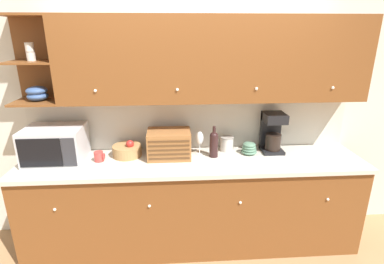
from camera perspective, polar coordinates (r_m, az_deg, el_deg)
ground_plane at (r=3.56m, az=-0.25°, el=-16.77°), size 24.00×24.00×0.00m
wall_back at (r=3.03m, az=-0.32°, el=4.06°), size 5.58×0.06×2.60m
counter_unit at (r=3.04m, az=0.13°, el=-13.14°), size 3.20×0.66×0.92m
backsplash_panel at (r=3.02m, az=-0.28°, el=1.78°), size 3.18×0.01×0.53m
upper_cabinets at (r=2.76m, az=3.51°, el=13.65°), size 3.18×0.36×0.75m
microwave at (r=3.01m, az=-24.63°, el=-2.18°), size 0.51×0.40×0.32m
mug at (r=2.90m, az=-17.28°, el=-4.49°), size 0.10×0.08×0.09m
fruit_basket at (r=2.95m, az=-12.23°, el=-3.43°), size 0.27×0.27×0.17m
bread_box at (r=2.85m, az=-4.38°, el=-2.29°), size 0.40×0.30×0.26m
wine_glass at (r=2.90m, az=1.47°, el=-1.32°), size 0.07×0.07×0.23m
wine_bottle at (r=2.85m, az=4.18°, el=-2.11°), size 0.08×0.08×0.30m
storage_canister at (r=3.03m, az=6.65°, el=-2.22°), size 0.13×0.13×0.15m
bowl_stack_on_counter at (r=2.99m, az=10.82°, el=-3.10°), size 0.15×0.15×0.12m
coffee_maker at (r=3.06m, az=15.08°, el=0.04°), size 0.20×0.22×0.40m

